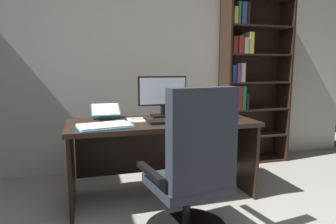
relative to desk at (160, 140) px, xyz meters
The scene contains 13 objects.
wall_back 1.27m from the desk, 86.28° to the left, with size 5.64×0.12×2.88m, color #B2ADA3.
desk is the anchor object (origin of this frame).
bookshelf 1.51m from the desk, 26.79° to the left, with size 0.86×0.30×2.03m.
office_chair 0.83m from the desk, 88.53° to the right, with size 0.67×0.60×1.08m.
monitor 0.43m from the desk, 66.76° to the left, with size 0.48×0.16×0.40m.
laptop 0.56m from the desk, 17.26° to the left, with size 0.34×0.29×0.24m.
keyboard 0.29m from the desk, 71.97° to the right, with size 0.42×0.15×0.02m, color black.
computer_mouse 0.46m from the desk, 28.08° to the right, with size 0.06×0.10×0.04m, color black.
reading_stand_with_book 0.58m from the desk, 157.87° to the left, with size 0.27×0.25×0.13m.
open_binder 0.61m from the desk, 155.00° to the right, with size 0.47×0.35×0.02m.
notepad 0.30m from the desk, behind, with size 0.15×0.21×0.01m, color white.
pen 0.30m from the desk, behind, with size 0.01×0.01×0.14m, color black.
coffee_mug 0.73m from the desk, 10.03° to the right, with size 0.08×0.08×0.10m, color silver.
Camera 1 is at (-0.72, -1.05, 1.20)m, focal length 31.60 mm.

